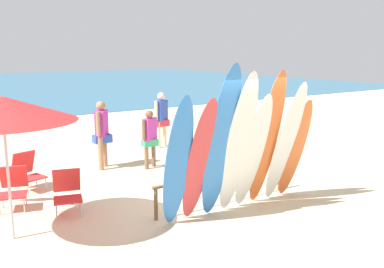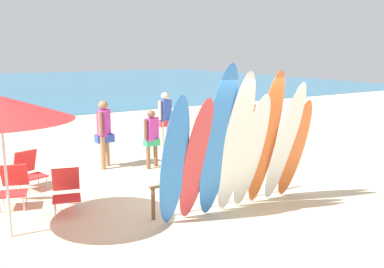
# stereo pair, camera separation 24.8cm
# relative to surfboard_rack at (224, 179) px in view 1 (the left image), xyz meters

# --- Properties ---
(ground) EXTENTS (60.00, 60.00, 0.00)m
(ground) POSITION_rel_surfboard_rack_xyz_m (0.00, 14.00, -0.50)
(ground) COLOR beige
(surfboard_rack) EXTENTS (3.15, 0.07, 0.63)m
(surfboard_rack) POSITION_rel_surfboard_rack_xyz_m (0.00, 0.00, 0.00)
(surfboard_rack) COLOR brown
(surfboard_rack) RESTS_ON ground
(surfboard_blue_0) EXTENTS (0.50, 0.68, 2.31)m
(surfboard_blue_0) POSITION_rel_surfboard_rack_xyz_m (-1.39, -0.55, 0.65)
(surfboard_blue_0) COLOR #337AD1
(surfboard_blue_0) RESTS_ON ground
(surfboard_red_1) EXTENTS (0.57, 0.80, 2.25)m
(surfboard_red_1) POSITION_rel_surfboard_rack_xyz_m (-0.96, -0.55, 0.62)
(surfboard_red_1) COLOR #D13D42
(surfboard_red_1) RESTS_ON ground
(surfboard_blue_2) EXTENTS (0.60, 0.87, 2.78)m
(surfboard_blue_2) POSITION_rel_surfboard_rack_xyz_m (-0.59, -0.65, 0.89)
(surfboard_blue_2) COLOR #337AD1
(surfboard_blue_2) RESTS_ON ground
(surfboard_white_3) EXTENTS (0.58, 0.92, 2.65)m
(surfboard_white_3) POSITION_rel_surfboard_rack_xyz_m (-0.23, -0.67, 0.82)
(surfboard_white_3) COLOR white
(surfboard_white_3) RESTS_ON ground
(surfboard_white_4) EXTENTS (0.54, 0.82, 2.25)m
(surfboard_white_4) POSITION_rel_surfboard_rack_xyz_m (0.18, -0.62, 0.62)
(surfboard_white_4) COLOR white
(surfboard_white_4) RESTS_ON ground
(surfboard_orange_5) EXTENTS (0.55, 0.85, 2.64)m
(surfboard_orange_5) POSITION_rel_surfboard_rack_xyz_m (0.54, -0.60, 0.82)
(surfboard_orange_5) COLOR orange
(surfboard_orange_5) RESTS_ON ground
(surfboard_white_6) EXTENTS (0.61, 0.88, 2.42)m
(surfboard_white_6) POSITION_rel_surfboard_rack_xyz_m (0.97, -0.65, 0.71)
(surfboard_white_6) COLOR white
(surfboard_white_6) RESTS_ON ground
(surfboard_orange_7) EXTENTS (0.52, 0.69, 2.06)m
(surfboard_orange_7) POSITION_rel_surfboard_rack_xyz_m (1.34, -0.56, 0.53)
(surfboard_orange_7) COLOR orange
(surfboard_orange_7) RESTS_ON ground
(beachgoer_near_rack) EXTENTS (0.58, 0.39, 1.70)m
(beachgoer_near_rack) POSITION_rel_surfboard_rack_xyz_m (1.41, 4.99, 0.48)
(beachgoer_near_rack) COLOR beige
(beachgoer_near_rack) RESTS_ON ground
(beachgoer_midbeach) EXTENTS (0.52, 0.33, 1.49)m
(beachgoer_midbeach) POSITION_rel_surfboard_rack_xyz_m (-0.01, 3.07, 0.35)
(beachgoer_midbeach) COLOR brown
(beachgoer_midbeach) RESTS_ON ground
(beachgoer_by_water) EXTENTS (0.45, 0.54, 1.73)m
(beachgoer_by_water) POSITION_rel_surfboard_rack_xyz_m (-1.03, 3.70, 0.49)
(beachgoer_by_water) COLOR #9E704C
(beachgoer_by_water) RESTS_ON ground
(beachgoer_strolling) EXTENTS (0.51, 0.45, 1.67)m
(beachgoer_strolling) POSITION_rel_surfboard_rack_xyz_m (2.27, 1.87, 0.46)
(beachgoer_strolling) COLOR tan
(beachgoer_strolling) RESTS_ON ground
(beach_chair_red) EXTENTS (0.69, 0.84, 0.80)m
(beach_chair_red) POSITION_rel_surfboard_rack_xyz_m (-3.48, 2.07, -0.08)
(beach_chair_red) COLOR #B7B7BC
(beach_chair_red) RESTS_ON ground
(beach_chair_blue) EXTENTS (0.67, 0.77, 0.83)m
(beach_chair_blue) POSITION_rel_surfboard_rack_xyz_m (-3.02, 3.00, -0.07)
(beach_chair_blue) COLOR #B7B7BC
(beach_chair_blue) RESTS_ON ground
(beach_chair_striped) EXTENTS (0.67, 0.82, 0.81)m
(beach_chair_striped) POSITION_rel_surfboard_rack_xyz_m (-2.69, 1.26, -0.08)
(beach_chair_striped) COLOR #B7B7BC
(beach_chair_striped) RESTS_ON ground
(beach_umbrella) EXTENTS (2.22, 2.22, 2.29)m
(beach_umbrella) POSITION_rel_surfboard_rack_xyz_m (-3.79, 0.58, 1.59)
(beach_umbrella) COLOR silver
(beach_umbrella) RESTS_ON ground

